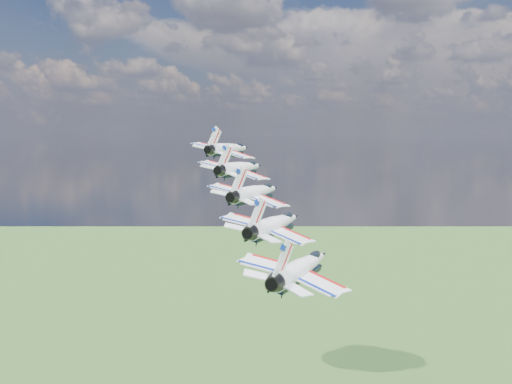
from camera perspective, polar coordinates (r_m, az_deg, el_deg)
The scene contains 5 objects.
jet_0 at distance 103.38m, azimuth -2.68°, elevation 4.35°, with size 10.92×16.17×4.83m, color white, non-canonical shape.
jet_1 at distance 92.24m, azimuth -1.50°, elevation 2.44°, with size 10.92×16.17×4.83m, color silver, non-canonical shape.
jet_2 at distance 81.29m, azimuth 0.00°, elevation 0.00°, with size 10.92×16.17×4.83m, color silver, non-canonical shape.
jet_3 at distance 70.60m, azimuth 1.96°, elevation -3.19°, with size 10.92×16.17×4.83m, color white, non-canonical shape.
jet_4 at distance 60.32m, azimuth 4.62°, elevation -7.48°, with size 10.92×16.17×4.83m, color white, non-canonical shape.
Camera 1 is at (36.59, -71.80, 161.30)m, focal length 40.00 mm.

